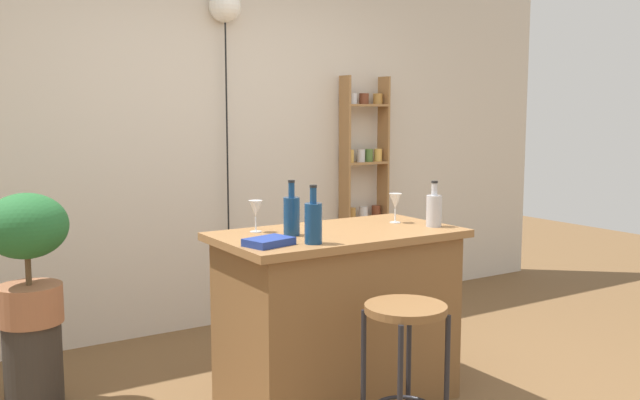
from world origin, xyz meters
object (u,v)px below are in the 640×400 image
(bar_stool, at_px, (405,343))
(cookbook, at_px, (269,242))
(bottle_olive_oil, at_px, (434,210))
(pendant_globe_light, at_px, (225,11))
(potted_plant, at_px, (27,248))
(bottle_soda_blue, at_px, (313,222))
(spice_shelf, at_px, (364,187))
(wine_glass_center, at_px, (395,202))
(plant_stool, at_px, (33,364))
(wine_glass_left, at_px, (256,209))
(bottle_sauce_amber, at_px, (292,215))

(bar_stool, xyz_separation_m, cookbook, (-0.40, 0.52, 0.41))
(bottle_olive_oil, xyz_separation_m, pendant_globe_light, (-0.42, 1.70, 1.20))
(potted_plant, xyz_separation_m, bottle_soda_blue, (1.09, -1.03, 0.18))
(bottle_soda_blue, distance_m, pendant_globe_light, 2.17)
(spice_shelf, relative_size, wine_glass_center, 10.99)
(spice_shelf, relative_size, cookbook, 8.58)
(bottle_olive_oil, xyz_separation_m, wine_glass_center, (-0.09, 0.22, 0.02))
(plant_stool, distance_m, wine_glass_left, 1.42)
(spice_shelf, height_order, potted_plant, spice_shelf)
(bottle_sauce_amber, height_order, wine_glass_left, bottle_sauce_amber)
(bar_stool, distance_m, wine_glass_center, 1.03)
(bar_stool, bearing_deg, bottle_olive_oil, 40.19)
(wine_glass_left, bearing_deg, spice_shelf, 38.70)
(bottle_soda_blue, relative_size, cookbook, 1.32)
(bottle_sauce_amber, distance_m, pendant_globe_light, 1.96)
(spice_shelf, height_order, bottle_soda_blue, spice_shelf)
(bar_stool, distance_m, wine_glass_left, 1.05)
(bottle_sauce_amber, xyz_separation_m, bottle_olive_oil, (0.78, -0.18, -0.01))
(bottle_sauce_amber, height_order, pendant_globe_light, pendant_globe_light)
(potted_plant, bearing_deg, pendant_globe_light, 26.77)
(wine_glass_center, bearing_deg, bottle_sauce_amber, -176.83)
(bar_stool, xyz_separation_m, wine_glass_center, (0.51, 0.73, 0.51))
(bottle_soda_blue, distance_m, wine_glass_left, 0.44)
(spice_shelf, relative_size, bottle_sauce_amber, 6.49)
(bottle_olive_oil, height_order, wine_glass_left, bottle_olive_oil)
(bottle_soda_blue, bearing_deg, wine_glass_left, 100.82)
(bar_stool, bearing_deg, spice_shelf, 58.19)
(bottle_sauce_amber, distance_m, cookbook, 0.30)
(bottle_soda_blue, bearing_deg, bottle_sauce_amber, 83.96)
(bottle_olive_oil, relative_size, cookbook, 1.18)
(bar_stool, xyz_separation_m, bottle_sauce_amber, (-0.17, 0.69, 0.50))
(bar_stool, xyz_separation_m, potted_plant, (-1.28, 1.47, 0.31))
(wine_glass_left, relative_size, cookbook, 0.78)
(wine_glass_left, bearing_deg, wine_glass_center, -10.20)
(bar_stool, relative_size, pendant_globe_light, 0.30)
(bottle_soda_blue, xyz_separation_m, cookbook, (-0.20, 0.07, -0.09))
(wine_glass_center, xyz_separation_m, pendant_globe_light, (-0.33, 1.48, 1.18))
(potted_plant, relative_size, bottle_olive_oil, 2.74)
(bottle_olive_oil, bearing_deg, potted_plant, 153.16)
(bar_stool, bearing_deg, wine_glass_left, 107.93)
(plant_stool, relative_size, pendant_globe_light, 0.19)
(spice_shelf, height_order, bottle_olive_oil, spice_shelf)
(bottle_olive_oil, distance_m, cookbook, 1.00)
(potted_plant, xyz_separation_m, cookbook, (0.89, -0.95, 0.10))
(potted_plant, relative_size, cookbook, 3.22)
(bar_stool, distance_m, bottle_olive_oil, 0.93)
(plant_stool, relative_size, wine_glass_left, 2.72)
(pendant_globe_light, bearing_deg, bottle_soda_blue, -102.31)
(potted_plant, bearing_deg, cookbook, -46.97)
(spice_shelf, xyz_separation_m, wine_glass_left, (-1.63, -1.31, 0.10))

